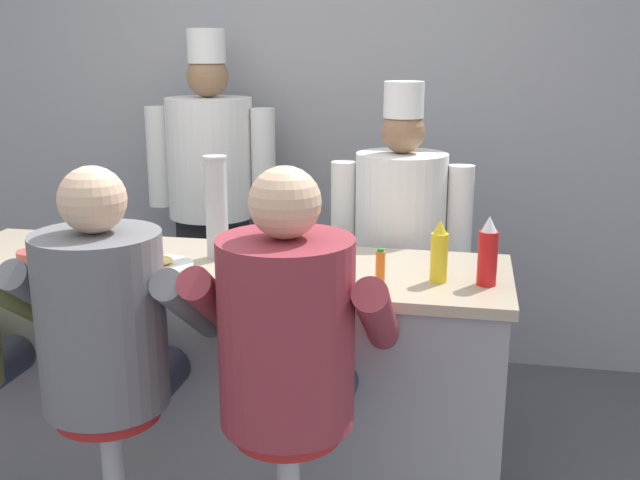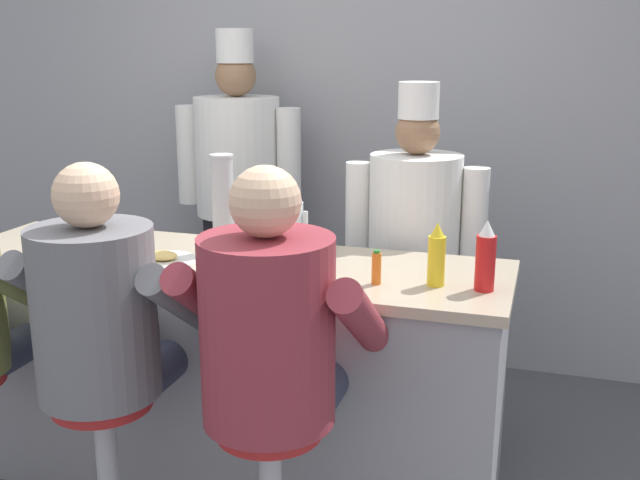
{
  "view_description": "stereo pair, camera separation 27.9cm",
  "coord_description": "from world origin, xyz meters",
  "px_view_note": "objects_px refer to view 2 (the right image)",
  "views": [
    {
      "loc": [
        0.95,
        -2.35,
        1.79
      ],
      "look_at": [
        0.42,
        0.3,
        1.08
      ],
      "focal_mm": 42.0,
      "sensor_mm": 36.0,
      "label": 1
    },
    {
      "loc": [
        1.22,
        -2.28,
        1.79
      ],
      "look_at": [
        0.42,
        0.3,
        1.08
      ],
      "focal_mm": 42.0,
      "sensor_mm": 36.0,
      "label": 2
    }
  ],
  "objects_px": {
    "ketchup_bottle_red": "(486,258)",
    "cup_stack_steel": "(223,205)",
    "breakfast_plate": "(162,260)",
    "hot_sauce_bottle_orange": "(376,268)",
    "water_pitcher_clear": "(287,227)",
    "coffee_mug_tan": "(287,255)",
    "diner_seated_maroon": "(272,340)",
    "cereal_bowl": "(50,249)",
    "cook_in_whites_far": "(414,248)",
    "mustard_bottle_yellow": "(437,256)",
    "cook_in_whites_near": "(239,185)",
    "diner_seated_grey": "(102,322)"
  },
  "relations": [
    {
      "from": "ketchup_bottle_red",
      "to": "cup_stack_steel",
      "type": "distance_m",
      "value": 1.06
    },
    {
      "from": "breakfast_plate",
      "to": "cup_stack_steel",
      "type": "xyz_separation_m",
      "value": [
        0.18,
        0.19,
        0.19
      ]
    },
    {
      "from": "hot_sauce_bottle_orange",
      "to": "water_pitcher_clear",
      "type": "height_order",
      "value": "water_pitcher_clear"
    },
    {
      "from": "ketchup_bottle_red",
      "to": "coffee_mug_tan",
      "type": "distance_m",
      "value": 0.76
    },
    {
      "from": "ketchup_bottle_red",
      "to": "breakfast_plate",
      "type": "distance_m",
      "value": 1.23
    },
    {
      "from": "breakfast_plate",
      "to": "cup_stack_steel",
      "type": "relative_size",
      "value": 0.67
    },
    {
      "from": "coffee_mug_tan",
      "to": "hot_sauce_bottle_orange",
      "type": "bearing_deg",
      "value": -17.81
    },
    {
      "from": "hot_sauce_bottle_orange",
      "to": "diner_seated_maroon",
      "type": "relative_size",
      "value": 0.09
    },
    {
      "from": "cereal_bowl",
      "to": "cook_in_whites_far",
      "type": "relative_size",
      "value": 0.09
    },
    {
      "from": "mustard_bottle_yellow",
      "to": "cereal_bowl",
      "type": "bearing_deg",
      "value": -177.51
    },
    {
      "from": "water_pitcher_clear",
      "to": "ketchup_bottle_red",
      "type": "bearing_deg",
      "value": -17.57
    },
    {
      "from": "cereal_bowl",
      "to": "coffee_mug_tan",
      "type": "height_order",
      "value": "coffee_mug_tan"
    },
    {
      "from": "water_pitcher_clear",
      "to": "diner_seated_maroon",
      "type": "distance_m",
      "value": 0.8
    },
    {
      "from": "cereal_bowl",
      "to": "coffee_mug_tan",
      "type": "relative_size",
      "value": 0.99
    },
    {
      "from": "water_pitcher_clear",
      "to": "coffee_mug_tan",
      "type": "distance_m",
      "value": 0.2
    },
    {
      "from": "cook_in_whites_far",
      "to": "cereal_bowl",
      "type": "bearing_deg",
      "value": -150.32
    },
    {
      "from": "diner_seated_maroon",
      "to": "cook_in_whites_near",
      "type": "height_order",
      "value": "cook_in_whites_near"
    },
    {
      "from": "ketchup_bottle_red",
      "to": "water_pitcher_clear",
      "type": "relative_size",
      "value": 1.2
    },
    {
      "from": "diner_seated_grey",
      "to": "breakfast_plate",
      "type": "bearing_deg",
      "value": 91.97
    },
    {
      "from": "mustard_bottle_yellow",
      "to": "water_pitcher_clear",
      "type": "height_order",
      "value": "mustard_bottle_yellow"
    },
    {
      "from": "coffee_mug_tan",
      "to": "cook_in_whites_far",
      "type": "height_order",
      "value": "cook_in_whites_far"
    },
    {
      "from": "cup_stack_steel",
      "to": "cook_in_whites_far",
      "type": "height_order",
      "value": "cook_in_whites_far"
    },
    {
      "from": "breakfast_plate",
      "to": "cook_in_whites_near",
      "type": "xyz_separation_m",
      "value": [
        -0.25,
        1.32,
        0.05
      ]
    },
    {
      "from": "breakfast_plate",
      "to": "coffee_mug_tan",
      "type": "bearing_deg",
      "value": 14.9
    },
    {
      "from": "hot_sauce_bottle_orange",
      "to": "water_pitcher_clear",
      "type": "xyz_separation_m",
      "value": [
        -0.45,
        0.3,
        0.04
      ]
    },
    {
      "from": "mustard_bottle_yellow",
      "to": "hot_sauce_bottle_orange",
      "type": "xyz_separation_m",
      "value": [
        -0.2,
        -0.05,
        -0.05
      ]
    },
    {
      "from": "mustard_bottle_yellow",
      "to": "cook_in_whites_near",
      "type": "distance_m",
      "value": 1.82
    },
    {
      "from": "ketchup_bottle_red",
      "to": "cup_stack_steel",
      "type": "bearing_deg",
      "value": 172.08
    },
    {
      "from": "cook_in_whites_near",
      "to": "cook_in_whites_far",
      "type": "bearing_deg",
      "value": -27.31
    },
    {
      "from": "diner_seated_maroon",
      "to": "cereal_bowl",
      "type": "bearing_deg",
      "value": 159.12
    },
    {
      "from": "mustard_bottle_yellow",
      "to": "coffee_mug_tan",
      "type": "bearing_deg",
      "value": 172.71
    },
    {
      "from": "mustard_bottle_yellow",
      "to": "cereal_bowl",
      "type": "distance_m",
      "value": 1.56
    },
    {
      "from": "diner_seated_maroon",
      "to": "coffee_mug_tan",
      "type": "bearing_deg",
      "value": 105.04
    },
    {
      "from": "diner_seated_grey",
      "to": "diner_seated_maroon",
      "type": "xyz_separation_m",
      "value": [
        0.61,
        0.0,
        0.01
      ]
    },
    {
      "from": "cook_in_whites_near",
      "to": "cook_in_whites_far",
      "type": "relative_size",
      "value": 1.14
    },
    {
      "from": "diner_seated_maroon",
      "to": "water_pitcher_clear",
      "type": "bearing_deg",
      "value": 106.22
    },
    {
      "from": "mustard_bottle_yellow",
      "to": "coffee_mug_tan",
      "type": "xyz_separation_m",
      "value": [
        -0.59,
        0.07,
        -0.07
      ]
    },
    {
      "from": "hot_sauce_bottle_orange",
      "to": "cook_in_whites_near",
      "type": "height_order",
      "value": "cook_in_whites_near"
    },
    {
      "from": "coffee_mug_tan",
      "to": "cook_in_whites_far",
      "type": "xyz_separation_m",
      "value": [
        0.38,
        0.63,
        -0.11
      ]
    },
    {
      "from": "mustard_bottle_yellow",
      "to": "cook_in_whites_far",
      "type": "height_order",
      "value": "cook_in_whites_far"
    },
    {
      "from": "cup_stack_steel",
      "to": "diner_seated_maroon",
      "type": "relative_size",
      "value": 0.28
    },
    {
      "from": "cup_stack_steel",
      "to": "cook_in_whites_near",
      "type": "height_order",
      "value": "cook_in_whites_near"
    },
    {
      "from": "diner_seated_maroon",
      "to": "cook_in_whites_near",
      "type": "bearing_deg",
      "value": 116.23
    },
    {
      "from": "breakfast_plate",
      "to": "diner_seated_grey",
      "type": "height_order",
      "value": "diner_seated_grey"
    },
    {
      "from": "cook_in_whites_far",
      "to": "diner_seated_maroon",
      "type": "bearing_deg",
      "value": -100.77
    },
    {
      "from": "diner_seated_grey",
      "to": "cook_in_whites_far",
      "type": "relative_size",
      "value": 0.88
    },
    {
      "from": "water_pitcher_clear",
      "to": "cereal_bowl",
      "type": "height_order",
      "value": "water_pitcher_clear"
    },
    {
      "from": "mustard_bottle_yellow",
      "to": "breakfast_plate",
      "type": "xyz_separation_m",
      "value": [
        -1.06,
        -0.05,
        -0.09
      ]
    },
    {
      "from": "coffee_mug_tan",
      "to": "cook_in_whites_near",
      "type": "relative_size",
      "value": 0.08
    },
    {
      "from": "diner_seated_maroon",
      "to": "mustard_bottle_yellow",
      "type": "bearing_deg",
      "value": 48.99
    }
  ]
}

